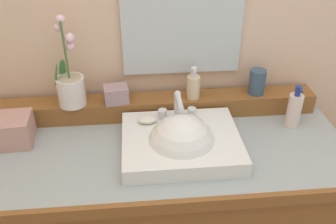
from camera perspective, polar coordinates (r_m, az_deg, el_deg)
back_ledge at (r=1.50m, az=-1.92°, el=0.90°), size 1.29×0.10×0.08m
sink_basin at (r=1.31m, az=2.05°, el=-5.08°), size 0.41×0.34×0.27m
soap_bar at (r=1.37m, az=-3.17°, el=-1.21°), size 0.07×0.04×0.02m
potted_plant at (r=1.45m, az=-14.69°, el=4.13°), size 0.11×0.11×0.34m
soap_dispenser at (r=1.46m, az=3.89°, el=3.97°), size 0.05×0.05×0.13m
tumbler_cup at (r=1.53m, az=13.44°, el=4.50°), size 0.06×0.06×0.10m
trinket_box at (r=1.45m, az=-7.92°, el=2.70°), size 0.10×0.08×0.06m
lotion_bottle at (r=1.50m, az=18.70°, el=0.36°), size 0.05×0.06×0.17m
tissue_box at (r=1.45m, az=-22.53°, el=-2.56°), size 0.14×0.14×0.10m
mirror at (r=1.41m, az=2.24°, el=16.00°), size 0.46×0.02×0.53m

